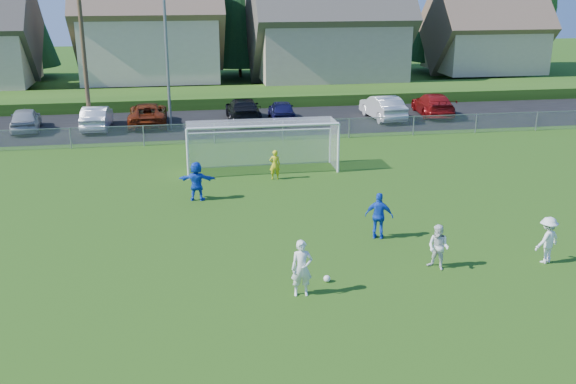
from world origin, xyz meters
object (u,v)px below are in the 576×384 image
object	(u,v)px
player_white_c	(547,240)
car_b	(97,118)
goalkeeper	(275,165)
soccer_goal	(261,138)
car_c	(148,114)
player_blue_a	(379,216)
player_white_a	(302,268)
car_a	(25,119)
car_e	(282,110)
player_blue_b	(197,181)
car_d	(243,110)
car_f	(383,107)
player_white_b	(438,247)
car_g	(433,104)
soccer_ball	(327,279)

from	to	relation	value
player_white_c	car_b	world-z (taller)	player_white_c
goalkeeper	soccer_goal	xyz separation A→B (m)	(-0.41, 1.72, 0.91)
player_white_c	car_c	xyz separation A→B (m)	(-14.00, 24.40, -0.09)
player_blue_a	soccer_goal	bearing A→B (deg)	-49.42
car_c	player_blue_a	bearing A→B (deg)	112.69
player_white_a	car_a	xyz separation A→B (m)	(-12.86, 25.03, -0.16)
player_white_a	player_white_c	bearing A→B (deg)	10.21
car_b	car_e	xyz separation A→B (m)	(11.87, 0.63, -0.05)
player_blue_b	goalkeeper	bearing A→B (deg)	-135.23
car_d	car_f	distance (m)	9.37
player_white_b	car_g	distance (m)	25.99
player_white_a	car_f	xyz separation A→B (m)	(10.13, 24.83, -0.09)
player_white_c	soccer_ball	bearing A→B (deg)	-21.36
car_a	player_white_b	bearing A→B (deg)	119.60
player_blue_a	car_g	size ratio (longest dim) A/B	0.34
soccer_goal	player_white_c	bearing A→B (deg)	-57.86
player_white_a	car_g	bearing A→B (deg)	64.46
player_blue_a	car_b	bearing A→B (deg)	-36.51
player_white_b	car_d	distance (m)	24.81
player_white_c	car_f	bearing A→B (deg)	-117.30
car_b	soccer_ball	bearing A→B (deg)	112.88
car_a	car_e	world-z (taller)	car_a
soccer_ball	goalkeeper	distance (m)	11.43
soccer_ball	player_white_c	distance (m)	7.68
player_blue_a	car_e	world-z (taller)	player_blue_a
car_b	car_a	bearing A→B (deg)	-2.12
player_white_b	car_a	distance (m)	29.69
player_white_b	soccer_goal	bearing A→B (deg)	157.11
player_blue_a	car_f	distance (m)	21.72
soccer_ball	car_e	distance (m)	24.75
goalkeeper	car_b	distance (m)	15.76
player_white_a	soccer_goal	distance (m)	13.93
car_e	player_blue_b	bearing A→B (deg)	71.96
player_white_c	car_c	distance (m)	28.13
player_blue_a	car_b	distance (m)	23.99
player_white_a	player_blue_b	bearing A→B (deg)	109.37
player_white_b	goalkeeper	world-z (taller)	player_white_b
car_a	soccer_goal	world-z (taller)	soccer_goal
car_b	car_c	distance (m)	3.21
player_blue_b	car_f	size ratio (longest dim) A/B	0.35
goalkeeper	car_g	world-z (taller)	car_g
soccer_ball	car_d	world-z (taller)	car_d
player_white_c	car_c	world-z (taller)	player_white_c
player_white_b	car_e	xyz separation A→B (m)	(-1.45, 24.23, -0.08)
car_e	car_f	distance (m)	6.81
player_blue_a	player_white_a	bearing A→B (deg)	71.36
player_blue_b	car_c	distance (m)	16.03
car_a	car_d	size ratio (longest dim) A/B	0.81
player_white_b	car_d	bearing A→B (deg)	147.93
player_blue_b	car_e	bearing A→B (deg)	-100.43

